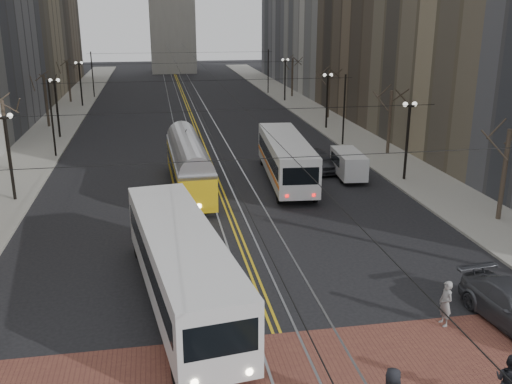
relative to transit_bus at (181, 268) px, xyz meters
name	(u,v)px	position (x,y,z in m)	size (l,w,h in m)	color
ground	(272,321)	(3.50, -2.05, -1.69)	(260.00, 260.00, 0.00)	black
sidewalk_left	(57,125)	(-11.50, 42.95, -1.61)	(5.00, 140.00, 0.15)	gray
sidewalk_right	(319,117)	(18.50, 42.95, -1.61)	(5.00, 140.00, 0.15)	gray
crosswalk_band	(295,380)	(3.50, -6.05, -1.68)	(25.00, 6.00, 0.01)	brown
streetcar_rails	(193,121)	(3.50, 42.95, -1.68)	(4.80, 130.00, 0.02)	gray
centre_lines	(193,121)	(3.50, 42.95, -1.68)	(0.42, 130.00, 0.01)	gold
lamp_posts	(206,123)	(3.50, 26.70, 1.11)	(27.60, 57.20, 5.60)	black
street_trees	(200,111)	(3.50, 33.20, 1.11)	(31.68, 53.28, 5.60)	#382D23
trolley_wires	(200,101)	(3.50, 32.78, 2.09)	(25.96, 120.00, 6.60)	black
transit_bus	(181,268)	(0.00, 0.00, 0.00)	(2.81, 13.51, 3.38)	silver
streetcar	(189,169)	(1.37, 16.51, -0.21)	(2.34, 12.57, 2.96)	gold
rear_bus	(286,160)	(8.50, 17.36, -0.07)	(2.69, 12.37, 3.23)	white
cargo_van	(348,165)	(13.30, 17.27, -0.67)	(1.77, 4.61, 2.04)	silver
sedan_grey	(317,160)	(11.66, 19.95, -0.84)	(2.00, 4.98, 1.70)	#3D3F45
pedestrian_b	(446,303)	(10.23, -3.55, -0.73)	(0.69, 0.45, 1.89)	gray
pedestrian_c	(509,381)	(9.74, -8.55, -0.73)	(0.92, 0.72, 1.89)	black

